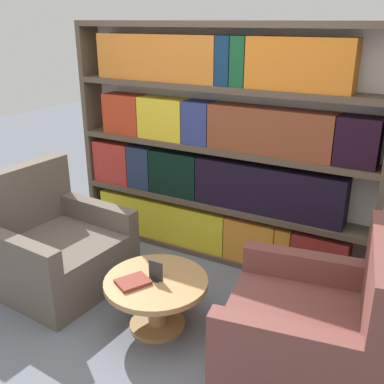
{
  "coord_description": "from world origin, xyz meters",
  "views": [
    {
      "loc": [
        1.63,
        -2.02,
        2.06
      ],
      "look_at": [
        0.11,
        0.69,
        0.86
      ],
      "focal_mm": 42.0,
      "sensor_mm": 36.0,
      "label": 1
    }
  ],
  "objects": [
    {
      "name": "ground_plane",
      "position": [
        0.0,
        0.0,
        0.0
      ],
      "size": [
        14.0,
        14.0,
        0.0
      ],
      "primitive_type": "plane",
      "color": "slate"
    },
    {
      "name": "bookshelf",
      "position": [
        -0.02,
        1.36,
        0.99
      ],
      "size": [
        2.77,
        0.3,
        2.05
      ],
      "color": "silver",
      "rests_on": "ground_plane"
    },
    {
      "name": "armchair_left",
      "position": [
        -0.95,
        0.27,
        0.3
      ],
      "size": [
        0.98,
        0.99,
        0.95
      ],
      "rotation": [
        0.0,
        0.0,
        1.5
      ],
      "color": "brown",
      "rests_on": "ground_plane"
    },
    {
      "name": "armchair_right",
      "position": [
        1.17,
        0.28,
        0.3
      ],
      "size": [
        1.06,
        1.07,
        0.95
      ],
      "rotation": [
        0.0,
        0.0,
        -1.41
      ],
      "color": "brown",
      "rests_on": "ground_plane"
    },
    {
      "name": "coffee_table",
      "position": [
        0.11,
        0.19,
        0.28
      ],
      "size": [
        0.72,
        0.72,
        0.38
      ],
      "color": "#AD7F4C",
      "rests_on": "ground_plane"
    },
    {
      "name": "table_sign",
      "position": [
        0.11,
        0.19,
        0.44
      ],
      "size": [
        0.11,
        0.06,
        0.14
      ],
      "color": "black",
      "rests_on": "coffee_table"
    },
    {
      "name": "stray_book",
      "position": [
        -0.0,
        0.07,
        0.4
      ],
      "size": [
        0.25,
        0.27,
        0.02
      ],
      "color": "brown",
      "rests_on": "coffee_table"
    }
  ]
}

